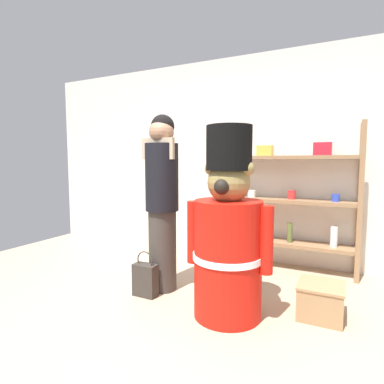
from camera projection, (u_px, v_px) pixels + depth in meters
The scene contains 7 objects.
ground_plane at pixel (158, 341), 2.20m from camera, with size 6.40×6.40×0.00m, color tan.
back_wall at pixel (249, 159), 4.04m from camera, with size 6.40×0.12×2.60m, color silver.
merchandise_shelf at pixel (292, 197), 3.63m from camera, with size 1.46×0.35×1.69m.
teddy_bear_guard at pixel (228, 238), 2.51m from camera, with size 0.73×0.57×1.55m.
person_shopper at pixel (162, 197), 3.02m from camera, with size 0.34×0.32×1.72m.
shopping_bag at pixel (145, 279), 2.93m from camera, with size 0.23×0.12×0.43m.
display_crate at pixel (321, 300), 2.53m from camera, with size 0.35×0.36×0.28m.
Camera 1 is at (1.14, -1.77, 1.26)m, focal length 29.09 mm.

